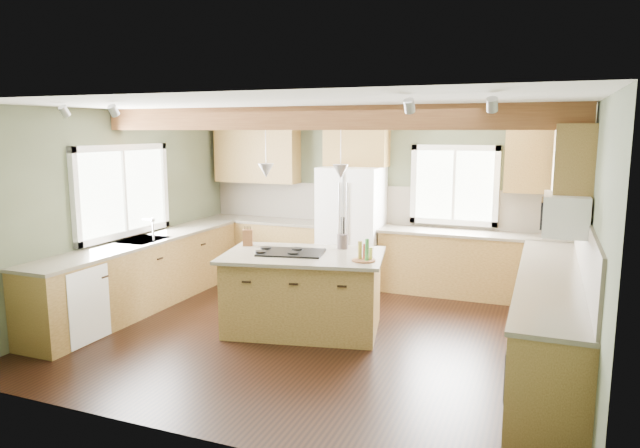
% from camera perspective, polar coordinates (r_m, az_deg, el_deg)
% --- Properties ---
extents(floor, '(5.60, 5.60, 0.00)m').
position_cam_1_polar(floor, '(6.80, -0.29, -10.77)').
color(floor, black).
rests_on(floor, ground).
extents(ceiling, '(5.60, 5.60, 0.00)m').
position_cam_1_polar(ceiling, '(6.39, -0.31, 11.70)').
color(ceiling, silver).
rests_on(ceiling, wall_back).
extents(wall_back, '(5.60, 0.00, 5.60)m').
position_cam_1_polar(wall_back, '(8.81, 5.82, 2.55)').
color(wall_back, '#404632').
rests_on(wall_back, ground).
extents(wall_left, '(0.00, 5.00, 5.00)m').
position_cam_1_polar(wall_left, '(7.94, -19.38, 1.31)').
color(wall_left, '#404632').
rests_on(wall_left, ground).
extents(wall_right, '(0.00, 5.00, 5.00)m').
position_cam_1_polar(wall_right, '(6.02, 25.26, -1.49)').
color(wall_right, '#404632').
rests_on(wall_right, ground).
extents(ceiling_beam, '(5.55, 0.26, 0.26)m').
position_cam_1_polar(ceiling_beam, '(6.42, -0.18, 10.53)').
color(ceiling_beam, '#5C301A').
rests_on(ceiling_beam, ceiling).
extents(soffit_trim, '(5.55, 0.20, 0.10)m').
position_cam_1_polar(soffit_trim, '(8.65, 5.78, 10.65)').
color(soffit_trim, '#5C301A').
rests_on(soffit_trim, ceiling).
extents(backsplash_back, '(5.58, 0.03, 0.58)m').
position_cam_1_polar(backsplash_back, '(8.81, 5.79, 1.95)').
color(backsplash_back, brown).
rests_on(backsplash_back, wall_back).
extents(backsplash_right, '(0.03, 3.70, 0.58)m').
position_cam_1_polar(backsplash_right, '(6.08, 25.03, -2.23)').
color(backsplash_right, brown).
rests_on(backsplash_right, wall_right).
extents(base_cab_back_left, '(2.02, 0.60, 0.88)m').
position_cam_1_polar(base_cab_back_left, '(9.32, -5.42, -2.43)').
color(base_cab_back_left, brown).
rests_on(base_cab_back_left, floor).
extents(counter_back_left, '(2.06, 0.64, 0.04)m').
position_cam_1_polar(counter_back_left, '(9.24, -5.47, 0.37)').
color(counter_back_left, '#4E4739').
rests_on(counter_back_left, base_cab_back_left).
extents(base_cab_back_right, '(2.62, 0.60, 0.88)m').
position_cam_1_polar(base_cab_back_right, '(8.38, 15.01, -4.06)').
color(base_cab_back_right, brown).
rests_on(base_cab_back_right, floor).
extents(counter_back_right, '(2.66, 0.64, 0.04)m').
position_cam_1_polar(counter_back_right, '(8.29, 15.15, -0.96)').
color(counter_back_right, '#4E4739').
rests_on(counter_back_right, base_cab_back_right).
extents(base_cab_left, '(0.60, 3.70, 0.88)m').
position_cam_1_polar(base_cab_left, '(7.95, -17.17, -4.89)').
color(base_cab_left, brown).
rests_on(base_cab_left, floor).
extents(counter_left, '(0.64, 3.74, 0.04)m').
position_cam_1_polar(counter_left, '(7.85, -17.33, -1.63)').
color(counter_left, '#4E4739').
rests_on(counter_left, base_cab_left).
extents(base_cab_right, '(0.60, 3.70, 0.88)m').
position_cam_1_polar(base_cab_right, '(6.26, 21.91, -9.00)').
color(base_cab_right, brown).
rests_on(base_cab_right, floor).
extents(counter_right, '(0.64, 3.74, 0.04)m').
position_cam_1_polar(counter_right, '(6.14, 22.17, -4.91)').
color(counter_right, '#4E4739').
rests_on(counter_right, base_cab_right).
extents(upper_cab_back_left, '(1.40, 0.35, 0.90)m').
position_cam_1_polar(upper_cab_back_left, '(9.34, -6.32, 6.92)').
color(upper_cab_back_left, brown).
rests_on(upper_cab_back_left, wall_back).
extents(upper_cab_over_fridge, '(0.96, 0.35, 0.70)m').
position_cam_1_polar(upper_cab_over_fridge, '(8.67, 3.67, 8.10)').
color(upper_cab_over_fridge, brown).
rests_on(upper_cab_over_fridge, wall_back).
extents(upper_cab_right, '(0.35, 2.20, 0.90)m').
position_cam_1_polar(upper_cab_right, '(6.83, 23.75, 5.31)').
color(upper_cab_right, brown).
rests_on(upper_cab_right, wall_right).
extents(upper_cab_back_corner, '(0.90, 0.35, 0.90)m').
position_cam_1_polar(upper_cab_back_corner, '(8.25, 21.19, 6.03)').
color(upper_cab_back_corner, brown).
rests_on(upper_cab_back_corner, wall_back).
extents(window_left, '(0.04, 1.60, 1.05)m').
position_cam_1_polar(window_left, '(7.94, -19.13, 3.14)').
color(window_left, white).
rests_on(window_left, wall_left).
extents(window_back, '(1.10, 0.04, 1.00)m').
position_cam_1_polar(window_back, '(8.52, 13.28, 3.80)').
color(window_back, white).
rests_on(window_back, wall_back).
extents(sink, '(0.50, 0.65, 0.03)m').
position_cam_1_polar(sink, '(7.85, -17.33, -1.59)').
color(sink, '#262628').
rests_on(sink, counter_left).
extents(faucet, '(0.02, 0.02, 0.28)m').
position_cam_1_polar(faucet, '(7.71, -16.34, -0.64)').
color(faucet, '#B2B2B7').
rests_on(faucet, sink).
extents(dishwasher, '(0.60, 0.60, 0.84)m').
position_cam_1_polar(dishwasher, '(7.02, -23.80, -7.24)').
color(dishwasher, white).
rests_on(dishwasher, floor).
extents(oven, '(0.60, 0.72, 0.84)m').
position_cam_1_polar(oven, '(5.04, 21.75, -13.60)').
color(oven, white).
rests_on(oven, floor).
extents(microwave, '(0.40, 0.70, 0.38)m').
position_cam_1_polar(microwave, '(5.92, 23.33, 0.93)').
color(microwave, white).
rests_on(microwave, wall_right).
extents(pendant_left, '(0.18, 0.18, 0.16)m').
position_cam_1_polar(pendant_left, '(6.60, -5.42, 5.33)').
color(pendant_left, '#B2B2B7').
rests_on(pendant_left, ceiling).
extents(pendant_right, '(0.18, 0.18, 0.16)m').
position_cam_1_polar(pendant_right, '(6.43, 2.07, 5.26)').
color(pendant_right, '#B2B2B7').
rests_on(pendant_right, ceiling).
extents(refrigerator, '(0.90, 0.74, 1.80)m').
position_cam_1_polar(refrigerator, '(8.59, 3.16, -0.29)').
color(refrigerator, white).
rests_on(refrigerator, floor).
extents(island, '(1.91, 1.39, 0.88)m').
position_cam_1_polar(island, '(6.76, -1.66, -6.96)').
color(island, brown).
rests_on(island, floor).
extents(island_top, '(2.05, 1.53, 0.04)m').
position_cam_1_polar(island_top, '(6.64, -1.68, -3.15)').
color(island_top, '#4E4739').
rests_on(island_top, island).
extents(cooktop, '(0.84, 0.64, 0.02)m').
position_cam_1_polar(cooktop, '(6.67, -2.90, -2.85)').
color(cooktop, black).
rests_on(cooktop, island_top).
extents(knife_block, '(0.15, 0.14, 0.20)m').
position_cam_1_polar(knife_block, '(7.13, -7.24, -1.36)').
color(knife_block, brown).
rests_on(knife_block, island_top).
extents(utensil_crock, '(0.18, 0.18, 0.18)m').
position_cam_1_polar(utensil_crock, '(6.91, 2.27, -1.75)').
color(utensil_crock, '#403933').
rests_on(utensil_crock, island_top).
extents(bottle_tray, '(0.32, 0.32, 0.24)m').
position_cam_1_polar(bottle_tray, '(6.26, 4.40, -2.64)').
color(bottle_tray, brown).
rests_on(bottle_tray, island_top).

